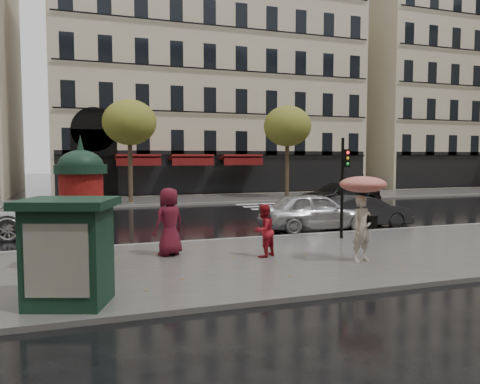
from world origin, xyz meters
name	(u,v)px	position (x,y,z in m)	size (l,w,h in m)	color
ground	(267,259)	(0.00, 0.00, 0.00)	(160.00, 160.00, 0.00)	black
near_sidewalk	(274,261)	(0.00, -0.50, 0.06)	(90.00, 7.00, 0.12)	#474744
far_sidewalk	(159,201)	(0.00, 19.00, 0.06)	(90.00, 6.00, 0.12)	#474744
near_kerb	(235,240)	(0.00, 3.00, 0.07)	(90.00, 0.25, 0.14)	slate
far_kerb	(168,205)	(0.00, 16.00, 0.07)	(90.00, 0.25, 0.14)	slate
zebra_crossing	(302,214)	(6.00, 9.60, 0.01)	(3.60, 11.75, 0.01)	silver
bldg_far_corner	(203,67)	(6.00, 30.00, 11.31)	(26.00, 14.00, 22.90)	#B7A88C
bldg_far_right	(445,83)	(34.00, 30.00, 11.31)	(24.00, 14.00, 22.90)	#B7A88C
tree_far_left	(130,123)	(-2.00, 18.00, 5.17)	(3.40, 3.40, 6.64)	#38281C
tree_far_right	(287,127)	(9.00, 18.00, 5.17)	(3.40, 3.40, 6.64)	#38281C
woman_umbrella	(363,203)	(2.15, -1.62, 1.72)	(1.26, 1.26, 2.43)	#B9AA99
woman_red	(264,231)	(-0.19, -0.18, 0.88)	(0.74, 0.58, 1.52)	maroon
man_burgundy	(169,222)	(-2.72, 0.93, 1.11)	(0.97, 0.63, 1.98)	#52101D
morris_column	(82,206)	(-5.13, -0.22, 1.76)	(1.28, 1.28, 3.44)	black
traffic_light	(344,178)	(3.60, 1.73, 2.27)	(0.24, 0.34, 3.54)	black
newsstand	(69,251)	(-5.41, -3.00, 1.18)	(2.10, 1.94, 2.07)	black
car_silver	(315,211)	(3.90, 4.32, 0.79)	(1.86, 4.62, 1.57)	silver
car_darkgrey	(363,212)	(6.18, 4.35, 0.69)	(1.45, 4.16, 1.37)	black
car_black	(338,195)	(9.29, 11.45, 0.76)	(2.14, 5.26, 1.53)	black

